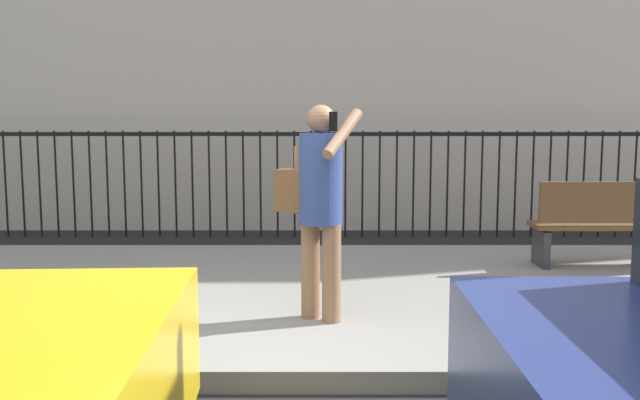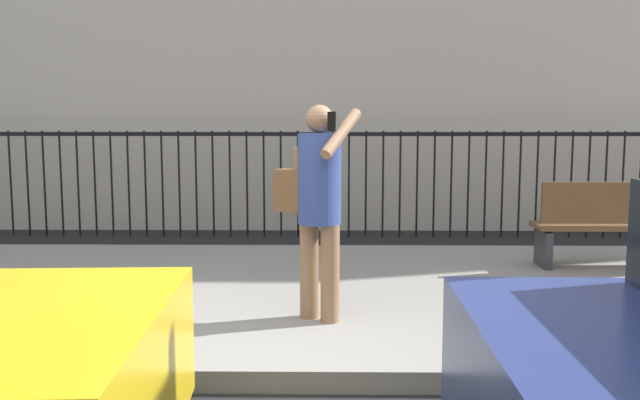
{
  "view_description": "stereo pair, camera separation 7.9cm",
  "coord_description": "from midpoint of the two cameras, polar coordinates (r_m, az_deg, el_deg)",
  "views": [
    {
      "loc": [
        0.51,
        -4.09,
        1.73
      ],
      "look_at": [
        0.52,
        1.44,
        1.08
      ],
      "focal_mm": 37.56,
      "sensor_mm": 36.0,
      "label": 1
    },
    {
      "loc": [
        0.59,
        -4.09,
        1.73
      ],
      "look_at": [
        0.52,
        1.44,
        1.08
      ],
      "focal_mm": 37.56,
      "sensor_mm": 36.0,
      "label": 2
    }
  ],
  "objects": [
    {
      "name": "ground_plane",
      "position": [
        4.47,
        -7.43,
        -16.12
      ],
      "size": [
        60.0,
        60.0,
        0.0
      ],
      "primitive_type": "plane",
      "color": "black"
    },
    {
      "name": "iron_fence",
      "position": [
        10.03,
        -3.22,
        2.61
      ],
      "size": [
        12.03,
        0.04,
        1.6
      ],
      "color": "black",
      "rests_on": "ground"
    },
    {
      "name": "street_bench",
      "position": [
        7.88,
        23.06,
        -1.74
      ],
      "size": [
        1.6,
        0.45,
        0.95
      ],
      "color": "brown",
      "rests_on": "sidewalk"
    },
    {
      "name": "pedestrian_on_phone",
      "position": [
        5.28,
        -0.66,
        0.32
      ],
      "size": [
        0.72,
        0.63,
        1.71
      ],
      "color": "#936B4C",
      "rests_on": "sidewalk"
    },
    {
      "name": "sidewalk",
      "position": [
        6.53,
        -4.96,
        -8.03
      ],
      "size": [
        28.0,
        4.4,
        0.15
      ],
      "primitive_type": "cube",
      "color": "gray",
      "rests_on": "ground"
    }
  ]
}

